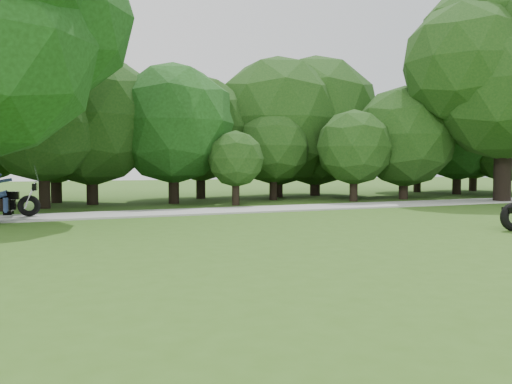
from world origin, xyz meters
TOP-DOWN VIEW (x-y plane):
  - ground at (0.00, 0.00)m, footprint 100.00×100.00m
  - walkway at (0.00, 8.00)m, footprint 60.00×2.20m
  - tree_line at (1.00, 14.32)m, footprint 39.98×11.67m
  - big_tree_east at (10.46, 7.87)m, footprint 9.07×6.89m

SIDE VIEW (x-z plane):
  - ground at x=0.00m, z-range 0.00..0.00m
  - walkway at x=0.00m, z-range 0.00..0.06m
  - tree_line at x=1.00m, z-range -0.33..7.51m
  - big_tree_east at x=10.46m, z-range 0.80..11.26m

